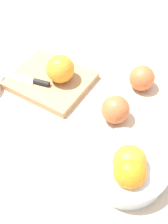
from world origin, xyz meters
The scene contains 7 objects.
ground_plane centered at (0.00, 0.00, 0.00)m, with size 2.40×2.40×0.00m, color beige.
bowl centered at (-0.20, 0.14, 0.04)m, with size 0.18×0.18×0.10m.
cutting_board centered at (0.12, 0.00, 0.01)m, with size 0.21×0.18×0.02m, color tan.
orange_on_board centered at (0.09, -0.01, 0.06)m, with size 0.08×0.08×0.08m, color orange.
knife centered at (0.15, 0.04, 0.02)m, with size 0.15×0.05×0.01m.
apple_mid_left centered at (-0.09, 0.01, 0.03)m, with size 0.07×0.07×0.07m, color #CC6638.
apple_front_left centered at (-0.10, -0.12, 0.03)m, with size 0.07×0.07×0.07m, color #CC6638.
Camera 1 is at (-0.30, 0.47, 0.60)m, focal length 49.45 mm.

